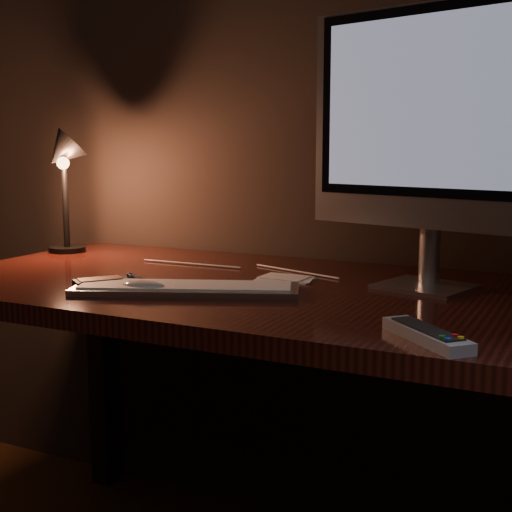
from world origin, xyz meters
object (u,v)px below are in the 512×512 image
at_px(media_remote, 108,282).
at_px(desk_lamp, 63,170).
at_px(desk, 294,337).
at_px(tv_remote, 427,335).
at_px(monitor, 430,123).
at_px(keyboard, 186,288).
at_px(mouse, 144,289).

height_order(media_remote, desk_lamp, desk_lamp).
relative_size(desk, media_remote, 11.24).
bearing_deg(tv_remote, monitor, 147.13).
bearing_deg(media_remote, desk, -17.04).
distance_m(tv_remote, desk_lamp, 1.20).
distance_m(keyboard, media_remote, 0.18).
xyz_separation_m(desk, media_remote, (-0.33, -0.24, 0.14)).
bearing_deg(mouse, desk_lamp, 139.28).
bearing_deg(monitor, desk_lamp, -167.31).
xyz_separation_m(media_remote, tv_remote, (0.70, -0.13, 0.00)).
height_order(mouse, media_remote, media_remote).
xyz_separation_m(desk, mouse, (-0.22, -0.26, 0.14)).
bearing_deg(keyboard, tv_remote, -38.10).
relative_size(keyboard, tv_remote, 2.75).
bearing_deg(monitor, mouse, -133.79).
distance_m(monitor, keyboard, 0.59).
relative_size(desk, mouse, 16.55).
bearing_deg(media_remote, keyboard, -46.18).
distance_m(desk, mouse, 0.37).
relative_size(monitor, mouse, 5.94).
height_order(desk, mouse, mouse).
height_order(keyboard, desk_lamp, desk_lamp).
xyz_separation_m(tv_remote, desk_lamp, (-1.09, 0.44, 0.22)).
distance_m(keyboard, desk_lamp, 0.68).
relative_size(keyboard, mouse, 4.73).
bearing_deg(monitor, keyboard, -134.35).
bearing_deg(media_remote, desk_lamp, 87.91).
height_order(keyboard, tv_remote, tv_remote).
xyz_separation_m(monitor, mouse, (-0.50, -0.30, -0.33)).
xyz_separation_m(desk, keyboard, (-0.15, -0.22, 0.14)).
distance_m(desk, desk_lamp, 0.81).
bearing_deg(desk, media_remote, -143.96).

